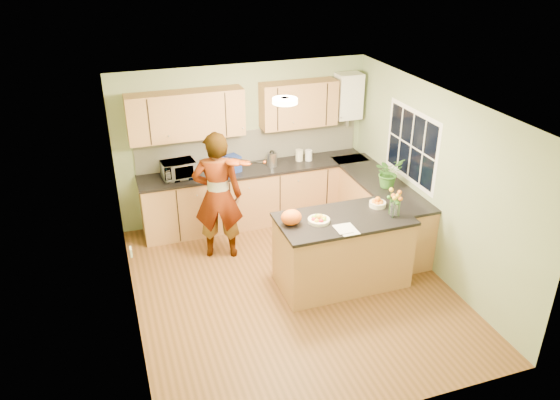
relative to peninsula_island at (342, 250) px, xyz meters
name	(u,v)px	position (x,y,z in m)	size (l,w,h in m)	color
floor	(292,287)	(-0.67, 0.09, -0.49)	(4.50, 4.50, 0.00)	brown
ceiling	(294,104)	(-0.67, 0.09, 2.01)	(4.00, 4.50, 0.02)	white
wall_back	(244,143)	(-0.67, 2.34, 0.76)	(4.00, 0.02, 2.50)	#8D9E71
wall_front	(380,312)	(-0.67, -2.16, 0.76)	(4.00, 0.02, 2.50)	#8D9E71
wall_left	(125,229)	(-2.67, 0.09, 0.76)	(0.02, 4.50, 2.50)	#8D9E71
wall_right	(433,182)	(1.33, 0.09, 0.76)	(0.02, 4.50, 2.50)	#8D9E71
back_counter	(256,194)	(-0.57, 2.04, -0.02)	(3.64, 0.62, 0.94)	#A97B43
right_counter	(378,209)	(1.03, 0.94, -0.02)	(0.62, 2.24, 0.94)	#A97B43
splashback	(250,146)	(-0.57, 2.32, 0.71)	(3.60, 0.02, 0.52)	beige
upper_cabinets	(234,110)	(-0.85, 2.17, 1.36)	(3.20, 0.34, 0.70)	#A97B43
boiler	(348,96)	(1.03, 2.18, 1.40)	(0.40, 0.30, 0.86)	white
window_right	(411,146)	(1.32, 0.69, 1.06)	(0.01, 1.30, 1.05)	white
light_switch	(131,252)	(-2.66, -0.51, 0.81)	(0.02, 0.09, 0.09)	white
ceiling_lamp	(285,101)	(-0.67, 0.39, 1.97)	(0.30, 0.30, 0.07)	#FFEABF
peninsula_island	(342,250)	(0.00, 0.00, 0.00)	(1.71, 0.88, 0.98)	#A97B43
fruit_dish	(319,219)	(-0.35, 0.00, 0.53)	(0.28, 0.28, 0.10)	#F8EFC6
orange_bowl	(378,203)	(0.55, 0.15, 0.54)	(0.22, 0.22, 0.13)	#F8EFC6
flower_vase	(395,197)	(0.60, -0.18, 0.77)	(0.23, 0.23, 0.43)	silver
orange_bag	(291,217)	(-0.70, 0.05, 0.59)	(0.26, 0.22, 0.20)	orange
papers	(347,229)	(-0.10, -0.30, 0.49)	(0.22, 0.30, 0.01)	silver
violinist	(218,196)	(-1.37, 1.22, 0.45)	(0.69, 0.45, 1.88)	tan
violin	(234,162)	(-1.17, 1.00, 1.01)	(0.58, 0.23, 0.12)	#561905
microwave	(178,170)	(-1.77, 2.02, 0.58)	(0.48, 0.33, 0.27)	white
blue_box	(229,164)	(-1.00, 2.00, 0.57)	(0.31, 0.23, 0.25)	navy
kettle	(272,159)	(-0.31, 2.01, 0.57)	(0.16, 0.16, 0.30)	#B2B2B6
jar_cream	(299,155)	(0.17, 2.09, 0.54)	(0.12, 0.12, 0.18)	#F8EFC6
jar_white	(309,155)	(0.32, 2.04, 0.54)	(0.11, 0.11, 0.17)	white
potted_plant	(388,172)	(1.03, 0.74, 0.67)	(0.40, 0.34, 0.44)	#387627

